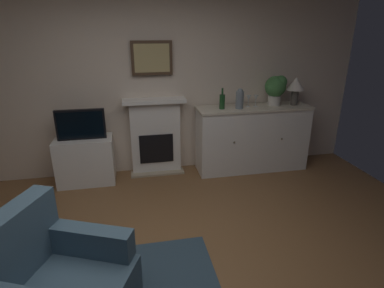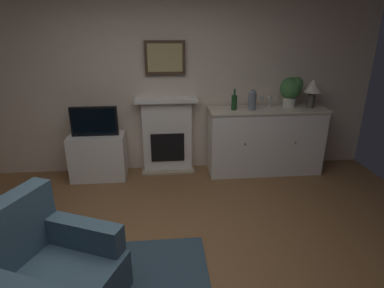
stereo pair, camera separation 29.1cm
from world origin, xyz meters
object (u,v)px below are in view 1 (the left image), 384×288
at_px(table_lamp, 296,86).
at_px(tv_set, 81,125).
at_px(wine_glass_center, 256,98).
at_px(tv_cabinet, 86,161).
at_px(wine_bottle, 222,101).
at_px(fireplace_unit, 155,136).
at_px(sideboard_cabinet, 252,138).
at_px(vase_decorative, 240,99).
at_px(wine_glass_left, 249,98).
at_px(armchair, 55,287).
at_px(potted_plant_small, 276,88).
at_px(framed_picture, 152,58).

relative_size(table_lamp, tv_set, 0.65).
bearing_deg(wine_glass_center, tv_cabinet, -179.75).
bearing_deg(wine_glass_center, wine_bottle, -174.89).
distance_m(wine_bottle, wine_glass_center, 0.52).
relative_size(fireplace_unit, sideboard_cabinet, 0.67).
relative_size(wine_bottle, vase_decorative, 1.03).
distance_m(wine_glass_left, wine_glass_center, 0.11).
height_order(vase_decorative, tv_set, vase_decorative).
bearing_deg(armchair, wine_glass_left, 46.53).
distance_m(table_lamp, wine_glass_left, 0.72).
height_order(wine_bottle, potted_plant_small, potted_plant_small).
height_order(sideboard_cabinet, vase_decorative, vase_decorative).
height_order(wine_bottle, vase_decorative, wine_bottle).
bearing_deg(sideboard_cabinet, wine_glass_left, 158.08).
bearing_deg(armchair, sideboard_cabinet, 45.11).
distance_m(wine_glass_left, tv_cabinet, 2.43).
distance_m(wine_glass_left, tv_set, 2.32).
relative_size(framed_picture, vase_decorative, 1.96).
xyz_separation_m(fireplace_unit, wine_bottle, (0.92, -0.20, 0.52)).
relative_size(wine_glass_center, armchair, 0.16).
height_order(framed_picture, vase_decorative, framed_picture).
xyz_separation_m(wine_glass_left, potted_plant_small, (0.41, 0.01, 0.13)).
height_order(sideboard_cabinet, table_lamp, table_lamp).
xyz_separation_m(table_lamp, tv_set, (-3.00, -0.01, -0.40)).
bearing_deg(table_lamp, vase_decorative, -176.67).
xyz_separation_m(fireplace_unit, armchair, (-0.91, -2.50, -0.17)).
bearing_deg(tv_cabinet, armchair, -88.35).
bearing_deg(framed_picture, wine_glass_left, -8.13).
distance_m(sideboard_cabinet, tv_cabinet, 2.39).
relative_size(table_lamp, wine_glass_left, 2.42).
xyz_separation_m(table_lamp, wine_bottle, (-1.10, -0.02, -0.17)).
bearing_deg(sideboard_cabinet, tv_set, -179.80).
bearing_deg(sideboard_cabinet, fireplace_unit, 172.84).
height_order(fireplace_unit, vase_decorative, vase_decorative).
bearing_deg(potted_plant_small, table_lamp, -9.12).
bearing_deg(fireplace_unit, wine_bottle, -12.08).
relative_size(wine_glass_left, tv_set, 0.27).
relative_size(table_lamp, tv_cabinet, 0.53).
bearing_deg(vase_decorative, framed_picture, 166.86).
distance_m(fireplace_unit, potted_plant_small, 1.87).
bearing_deg(fireplace_unit, sideboard_cabinet, -7.16).
height_order(sideboard_cabinet, potted_plant_small, potted_plant_small).
relative_size(fireplace_unit, vase_decorative, 3.91).
distance_m(tv_cabinet, potted_plant_small, 2.86).
bearing_deg(wine_glass_center, framed_picture, 172.21).
bearing_deg(armchair, wine_bottle, 51.54).
xyz_separation_m(wine_bottle, armchair, (-1.83, -2.31, -0.68)).
xyz_separation_m(table_lamp, armchair, (-2.93, -2.33, -0.86)).
bearing_deg(armchair, tv_cabinet, 91.65).
relative_size(table_lamp, vase_decorative, 1.42).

